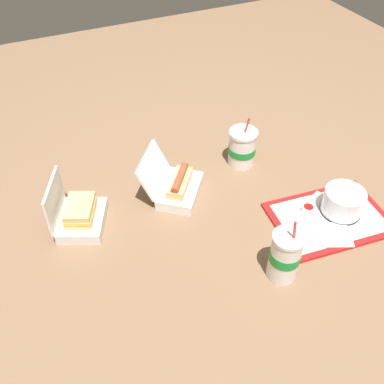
{
  "coord_description": "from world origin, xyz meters",
  "views": [
    {
      "loc": [
        -0.47,
        -0.92,
        1.03
      ],
      "look_at": [
        -0.05,
        0.03,
        0.05
      ],
      "focal_mm": 40.0,
      "sensor_mm": 36.0,
      "label": 1
    }
  ],
  "objects_px": {
    "plastic_fork": "(310,200)",
    "cake_container": "(343,202)",
    "clamshell_sandwich_front": "(79,215)",
    "soda_cup_front": "(285,256)",
    "clamshell_hotdog_right": "(177,186)",
    "ketchup_cup": "(308,209)",
    "soda_cup_back": "(242,148)",
    "food_tray": "(329,218)"
  },
  "relations": [
    {
      "from": "clamshell_sandwich_front",
      "to": "plastic_fork",
      "type": "bearing_deg",
      "value": -17.07
    },
    {
      "from": "cake_container",
      "to": "plastic_fork",
      "type": "relative_size",
      "value": 1.22
    },
    {
      "from": "ketchup_cup",
      "to": "clamshell_hotdog_right",
      "type": "height_order",
      "value": "clamshell_hotdog_right"
    },
    {
      "from": "cake_container",
      "to": "ketchup_cup",
      "type": "bearing_deg",
      "value": 157.32
    },
    {
      "from": "ketchup_cup",
      "to": "clamshell_hotdog_right",
      "type": "bearing_deg",
      "value": 142.88
    },
    {
      "from": "food_tray",
      "to": "cake_container",
      "type": "relative_size",
      "value": 2.96
    },
    {
      "from": "clamshell_sandwich_front",
      "to": "soda_cup_front",
      "type": "relative_size",
      "value": 0.96
    },
    {
      "from": "food_tray",
      "to": "clamshell_sandwich_front",
      "type": "relative_size",
      "value": 1.82
    },
    {
      "from": "plastic_fork",
      "to": "clamshell_sandwich_front",
      "type": "distance_m",
      "value": 0.77
    },
    {
      "from": "food_tray",
      "to": "ketchup_cup",
      "type": "distance_m",
      "value": 0.08
    },
    {
      "from": "food_tray",
      "to": "ketchup_cup",
      "type": "height_order",
      "value": "ketchup_cup"
    },
    {
      "from": "plastic_fork",
      "to": "clamshell_hotdog_right",
      "type": "xyz_separation_m",
      "value": [
        -0.39,
        0.23,
        0.02
      ]
    },
    {
      "from": "clamshell_hotdog_right",
      "to": "clamshell_sandwich_front",
      "type": "xyz_separation_m",
      "value": [
        -0.34,
        -0.0,
        0.0
      ]
    },
    {
      "from": "ketchup_cup",
      "to": "clamshell_sandwich_front",
      "type": "height_order",
      "value": "clamshell_sandwich_front"
    },
    {
      "from": "soda_cup_front",
      "to": "food_tray",
      "type": "bearing_deg",
      "value": 23.98
    },
    {
      "from": "clamshell_hotdog_right",
      "to": "clamshell_sandwich_front",
      "type": "bearing_deg",
      "value": -179.61
    },
    {
      "from": "plastic_fork",
      "to": "soda_cup_front",
      "type": "xyz_separation_m",
      "value": [
        -0.25,
        -0.21,
        0.07
      ]
    },
    {
      "from": "cake_container",
      "to": "soda_cup_back",
      "type": "xyz_separation_m",
      "value": [
        -0.17,
        0.37,
        0.02
      ]
    },
    {
      "from": "food_tray",
      "to": "plastic_fork",
      "type": "distance_m",
      "value": 0.09
    },
    {
      "from": "clamshell_hotdog_right",
      "to": "food_tray",
      "type": "bearing_deg",
      "value": -37.9
    },
    {
      "from": "cake_container",
      "to": "clamshell_sandwich_front",
      "type": "distance_m",
      "value": 0.85
    },
    {
      "from": "cake_container",
      "to": "ketchup_cup",
      "type": "xyz_separation_m",
      "value": [
        -0.1,
        0.04,
        -0.03
      ]
    },
    {
      "from": "plastic_fork",
      "to": "cake_container",
      "type": "bearing_deg",
      "value": -75.03
    },
    {
      "from": "cake_container",
      "to": "soda_cup_front",
      "type": "xyz_separation_m",
      "value": [
        -0.31,
        -0.12,
        0.03
      ]
    },
    {
      "from": "clamshell_sandwich_front",
      "to": "cake_container",
      "type": "bearing_deg",
      "value": -21.2
    },
    {
      "from": "cake_container",
      "to": "ketchup_cup",
      "type": "height_order",
      "value": "cake_container"
    },
    {
      "from": "food_tray",
      "to": "soda_cup_front",
      "type": "bearing_deg",
      "value": -156.02
    },
    {
      "from": "cake_container",
      "to": "soda_cup_front",
      "type": "bearing_deg",
      "value": -158.1
    },
    {
      "from": "soda_cup_front",
      "to": "soda_cup_back",
      "type": "bearing_deg",
      "value": 73.82
    },
    {
      "from": "food_tray",
      "to": "soda_cup_front",
      "type": "height_order",
      "value": "soda_cup_front"
    },
    {
      "from": "ketchup_cup",
      "to": "plastic_fork",
      "type": "xyz_separation_m",
      "value": [
        0.04,
        0.04,
        -0.01
      ]
    },
    {
      "from": "cake_container",
      "to": "ketchup_cup",
      "type": "relative_size",
      "value": 3.34
    },
    {
      "from": "food_tray",
      "to": "soda_cup_front",
      "type": "relative_size",
      "value": 1.75
    },
    {
      "from": "clamshell_hotdog_right",
      "to": "soda_cup_front",
      "type": "bearing_deg",
      "value": -71.67
    },
    {
      "from": "plastic_fork",
      "to": "soda_cup_front",
      "type": "relative_size",
      "value": 0.49
    },
    {
      "from": "plastic_fork",
      "to": "soda_cup_back",
      "type": "distance_m",
      "value": 0.31
    },
    {
      "from": "soda_cup_back",
      "to": "clamshell_sandwich_front",
      "type": "bearing_deg",
      "value": -174.05
    },
    {
      "from": "clamshell_sandwich_front",
      "to": "soda_cup_front",
      "type": "height_order",
      "value": "soda_cup_front"
    },
    {
      "from": "ketchup_cup",
      "to": "plastic_fork",
      "type": "distance_m",
      "value": 0.06
    },
    {
      "from": "cake_container",
      "to": "soda_cup_front",
      "type": "relative_size",
      "value": 0.59
    },
    {
      "from": "clamshell_sandwich_front",
      "to": "soda_cup_back",
      "type": "height_order",
      "value": "soda_cup_back"
    },
    {
      "from": "ketchup_cup",
      "to": "soda_cup_back",
      "type": "bearing_deg",
      "value": 101.22
    }
  ]
}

